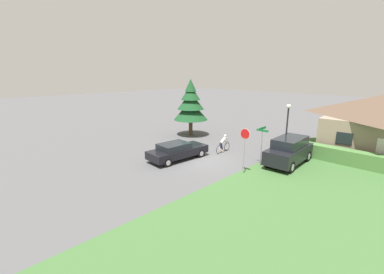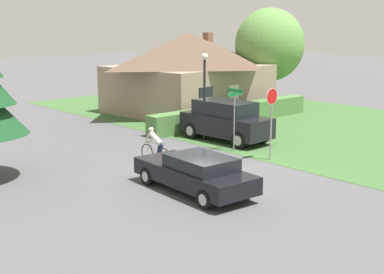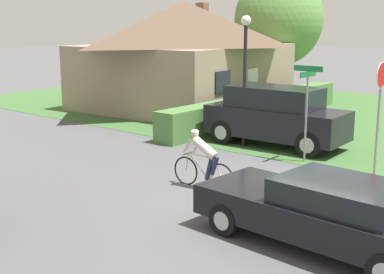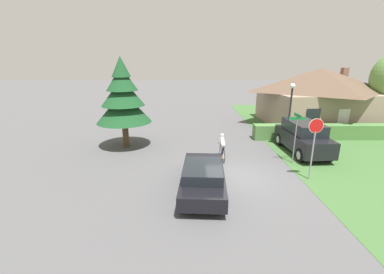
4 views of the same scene
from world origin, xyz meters
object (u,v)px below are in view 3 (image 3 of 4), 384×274
Objects in this scene: street_lamp at (245,59)px; sedan_left_lane at (326,212)px; deciduous_tree_right at (279,20)px; parked_suv_right at (276,116)px; stop_sign at (380,97)px; street_name_sign at (307,96)px; cyclist at (204,160)px; cottage_house at (184,52)px.

sedan_left_lane is at bearing -135.14° from street_lamp.
deciduous_tree_right reaches higher than sedan_left_lane.
stop_sign is at bearing 159.48° from parked_suv_right.
stop_sign is at bearing -139.36° from deciduous_tree_right.
street_lamp reaches higher than street_name_sign.
parked_suv_right is (5.11, 1.05, 0.28)m from cyclist.
deciduous_tree_right is (15.75, 7.40, 3.40)m from cyclist.
street_name_sign is 14.53m from deciduous_tree_right.
cottage_house is 2.18× the size of parked_suv_right.
parked_suv_right is 1.54× the size of stop_sign.
street_lamp is at bearing -153.84° from deciduous_tree_right.
cyclist is at bearing 99.02° from parked_suv_right.
street_lamp is 2.76m from street_name_sign.
street_name_sign is at bearing -102.09° from cyclist.
cottage_house is 17.03m from sedan_left_lane.
street_name_sign is (-0.56, -2.54, -0.93)m from street_lamp.
street_lamp reaches higher than cyclist.
stop_sign is (5.21, 1.10, 1.43)m from sedan_left_lane.
street_lamp is (0.57, 4.64, 0.75)m from stop_sign.
street_name_sign reaches higher than sedan_left_lane.
deciduous_tree_right is at bearing 34.29° from street_name_sign.
cottage_house reaches higher than street_name_sign.
cyclist is at bearing -154.82° from deciduous_tree_right.
cottage_house is 8.83m from street_lamp.
sedan_left_lane is at bearing 10.38° from stop_sign.
cottage_house is at bearing 58.90° from street_name_sign.
street_lamp is (4.44, 1.85, 2.15)m from cyclist.
cottage_house is at bearing -32.77° from parked_suv_right.
stop_sign is at bearing -90.30° from street_name_sign.
parked_suv_right reaches higher than sedan_left_lane.
cyclist is at bearing -15.27° from sedan_left_lane.
stop_sign is 4.74m from street_lamp.
cottage_house reaches higher than street_lamp.
cyclist is (1.34, 3.90, 0.03)m from sedan_left_lane.
street_name_sign is at bearing -91.90° from stop_sign.
sedan_left_lane is 20.77m from deciduous_tree_right.
sedan_left_lane is 8.14m from parked_suv_right.
parked_suv_right is at bearing -80.35° from cyclist.
deciduous_tree_right reaches higher than cyclist.
parked_suv_right is at bearing -124.72° from cottage_house.
deciduous_tree_right reaches higher than street_name_sign.
cottage_house is 5.60× the size of cyclist.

